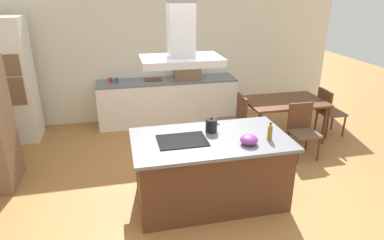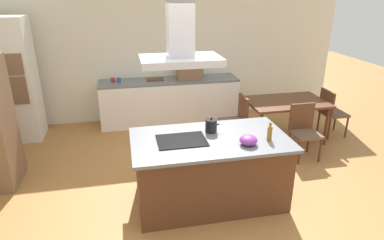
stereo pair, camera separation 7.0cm
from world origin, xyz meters
TOP-DOWN VIEW (x-y plane):
  - ground at (0.00, 1.50)m, footprint 16.00×16.00m
  - wall_back at (0.00, 3.25)m, footprint 7.20×0.10m
  - kitchen_island at (0.00, 0.00)m, footprint 1.96×1.09m
  - cooktop at (-0.36, 0.00)m, footprint 0.60×0.44m
  - tea_kettle at (0.06, 0.19)m, footprint 0.20×0.15m
  - olive_oil_bottle at (0.69, -0.20)m, footprint 0.06×0.06m
  - mixing_bowl at (0.40, -0.27)m, footprint 0.21×0.21m
  - back_counter at (-0.10, 2.88)m, footprint 2.79×0.62m
  - countertop_microwave at (0.31, 2.88)m, footprint 0.50×0.38m
  - coffee_mug_red at (-1.21, 2.94)m, footprint 0.08×0.08m
  - coffee_mug_blue at (-1.09, 2.89)m, footprint 0.08×0.08m
  - cutting_board at (-0.38, 2.93)m, footprint 0.34×0.24m
  - wall_oven_stack at (-2.90, 2.65)m, footprint 0.70×0.66m
  - dining_table at (1.82, 1.57)m, footprint 1.40×0.90m
  - chair_at_left_end at (0.91, 1.57)m, footprint 0.42×0.42m
  - chair_at_right_end at (2.74, 1.57)m, footprint 0.42×0.42m
  - chair_facing_island at (1.82, 0.90)m, footprint 0.42×0.42m
  - range_hood at (-0.36, 0.00)m, footprint 0.90×0.55m

SIDE VIEW (x-z plane):
  - ground at x=0.00m, z-range 0.00..0.00m
  - back_counter at x=-0.10m, z-range 0.00..0.90m
  - kitchen_island at x=0.00m, z-range 0.00..0.90m
  - chair_at_left_end at x=0.91m, z-range 0.06..0.95m
  - chair_at_right_end at x=2.74m, z-range 0.06..0.95m
  - chair_facing_island at x=1.82m, z-range 0.06..0.95m
  - dining_table at x=1.82m, z-range 0.29..1.04m
  - cooktop at x=-0.36m, z-range 0.90..0.91m
  - cutting_board at x=-0.38m, z-range 0.90..0.92m
  - coffee_mug_red at x=-1.21m, z-range 0.90..0.99m
  - coffee_mug_blue at x=-1.09m, z-range 0.90..0.99m
  - mixing_bowl at x=0.40m, z-range 0.90..1.02m
  - tea_kettle at x=0.06m, z-range 0.89..1.09m
  - olive_oil_bottle at x=0.69m, z-range 0.88..1.11m
  - countertop_microwave at x=0.31m, z-range 0.90..1.18m
  - wall_oven_stack at x=-2.90m, z-range 0.00..2.20m
  - wall_back at x=0.00m, z-range 0.00..2.70m
  - range_hood at x=-0.36m, z-range 1.71..2.49m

